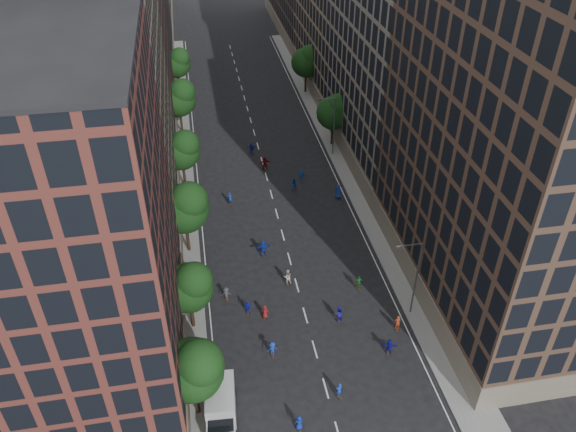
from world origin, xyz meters
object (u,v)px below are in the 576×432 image
Objects in this scene: skater_0 at (299,423)px; skater_2 at (338,314)px; streetlamp_far at (333,123)px; cargo_van at (221,407)px; streetlamp_near at (415,275)px; skater_1 at (339,390)px.

skater_0 is 12.86m from skater_2.
streetlamp_far is at bearing -111.38° from skater_0.
cargo_van is (-19.66, -41.87, -3.63)m from streetlamp_far.
streetlamp_near is 33.00m from streetlamp_far.
streetlamp_far reaches higher than skater_1.
streetlamp_near reaches higher than cargo_van.
cargo_van reaches higher than skater_1.
streetlamp_far is 5.54× the size of skater_1.
streetlamp_far is 33.80m from skater_2.
streetlamp_far reaches higher than skater_2.
streetlamp_near is 1.00× the size of streetlamp_far.
streetlamp_far is at bearing 68.80° from cargo_van.
streetlamp_far is at bearing -120.27° from skater_1.
skater_2 is at bearing -123.13° from skater_0.
streetlamp_near and streetlamp_far have the same top height.
streetlamp_near is at bearing -90.00° from streetlamp_far.
cargo_van reaches higher than skater_0.
skater_2 reaches higher than skater_0.
streetlamp_far is 5.04× the size of skater_2.
streetlamp_far is at bearing 90.00° from streetlamp_near.
skater_1 is (10.21, 0.36, -0.72)m from cargo_van.
cargo_van is 15.41m from skater_2.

